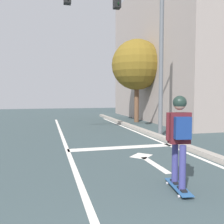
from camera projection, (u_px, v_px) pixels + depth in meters
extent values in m
cube|color=silver|center=(69.00, 155.00, 6.64)|extent=(0.12, 20.00, 0.01)
cube|color=silver|center=(177.00, 149.00, 7.46)|extent=(0.12, 20.00, 0.01)
cube|color=silver|center=(123.00, 147.00, 7.66)|extent=(3.37, 0.40, 0.01)
cube|color=silver|center=(155.00, 164.00, 5.78)|extent=(0.16, 1.40, 0.01)
cube|color=silver|center=(141.00, 156.00, 6.60)|extent=(0.71, 0.71, 0.01)
cube|color=#9D958A|center=(185.00, 146.00, 7.52)|extent=(0.24, 24.00, 0.14)
cube|color=#285387|center=(178.00, 187.00, 4.21)|extent=(0.33, 0.89, 0.02)
cube|color=#B2B2B7|center=(172.00, 181.00, 4.51)|extent=(0.16, 0.07, 0.01)
cylinder|color=silver|center=(167.00, 183.00, 4.50)|extent=(0.04, 0.05, 0.04)
cylinder|color=silver|center=(177.00, 183.00, 4.52)|extent=(0.04, 0.05, 0.04)
cube|color=#B2B2B7|center=(185.00, 194.00, 3.92)|extent=(0.16, 0.07, 0.01)
cylinder|color=silver|center=(179.00, 196.00, 3.92)|extent=(0.04, 0.05, 0.04)
cylinder|color=silver|center=(191.00, 196.00, 3.93)|extent=(0.04, 0.05, 0.04)
cylinder|color=navy|center=(175.00, 162.00, 4.36)|extent=(0.11, 0.11, 0.74)
cube|color=black|center=(175.00, 182.00, 4.39)|extent=(0.13, 0.25, 0.03)
cylinder|color=navy|center=(182.00, 168.00, 4.02)|extent=(0.11, 0.11, 0.74)
cube|color=black|center=(182.00, 189.00, 4.04)|extent=(0.13, 0.25, 0.03)
cube|color=#51191F|center=(179.00, 128.00, 4.15)|extent=(0.37, 0.23, 0.52)
cylinder|color=#51191F|center=(168.00, 127.00, 4.16)|extent=(0.07, 0.07, 0.47)
cylinder|color=#51191F|center=(189.00, 126.00, 4.19)|extent=(0.07, 0.11, 0.47)
sphere|color=tan|center=(180.00, 104.00, 4.12)|extent=(0.20, 0.20, 0.20)
sphere|color=#1D2E27|center=(180.00, 102.00, 4.12)|extent=(0.23, 0.23, 0.23)
cube|color=navy|center=(182.00, 128.00, 4.01)|extent=(0.28, 0.18, 0.36)
cylinder|color=#5B5E63|center=(161.00, 62.00, 9.42)|extent=(0.16, 0.16, 5.78)
cylinder|color=black|center=(118.00, 3.00, 8.70)|extent=(0.02, 0.10, 0.10)
cylinder|color=brown|center=(137.00, 101.00, 14.85)|extent=(0.28, 0.28, 2.52)
sphere|color=brown|center=(137.00, 65.00, 14.70)|extent=(2.98, 2.98, 2.98)
cube|color=gray|center=(221.00, 55.00, 17.52)|extent=(12.11, 12.22, 8.96)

